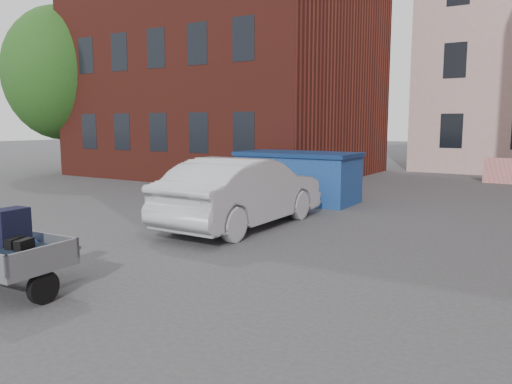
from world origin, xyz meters
The scene contains 7 objects.
ground centered at (0.00, 0.00, 0.00)m, with size 120.00×120.00×0.00m, color #38383A.
building_brick centered at (-9.00, 13.00, 7.00)m, with size 12.00×10.00×14.00m, color #591E16.
far_building centered at (-20.00, 22.00, 4.00)m, with size 6.00×6.00×8.00m, color maroon.
tree centered at (-16.00, 9.00, 5.17)m, with size 5.28×5.28×8.30m.
trailer centered at (-1.78, -2.82, 0.61)m, with size 1.65×1.84×1.20m.
dumpster centered at (-2.20, 6.71, 0.75)m, with size 3.57×1.86×1.49m.
silver_car centered at (-1.58, 2.79, 0.79)m, with size 1.67×4.80×1.58m, color #AEB0B6.
Camera 1 is at (4.62, -6.63, 2.34)m, focal length 35.00 mm.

